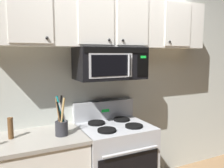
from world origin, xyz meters
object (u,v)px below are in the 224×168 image
pepper_mill (11,128)px  stove_range (115,163)px  over_range_microwave (110,63)px  utensil_crock_charcoal (61,125)px

pepper_mill → stove_range: bearing=-3.2°
over_range_microwave → utensil_crock_charcoal: over_range_microwave is taller
utensil_crock_charcoal → stove_range: bearing=5.7°
stove_range → utensil_crock_charcoal: bearing=-174.3°
utensil_crock_charcoal → pepper_mill: bearing=165.0°
over_range_microwave → pepper_mill: (-1.04, -0.06, -0.58)m
over_range_microwave → utensil_crock_charcoal: (-0.60, -0.18, -0.57)m
stove_range → pepper_mill: bearing=176.8°
pepper_mill → over_range_microwave: bearing=3.2°
utensil_crock_charcoal → pepper_mill: (-0.44, 0.12, -0.00)m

